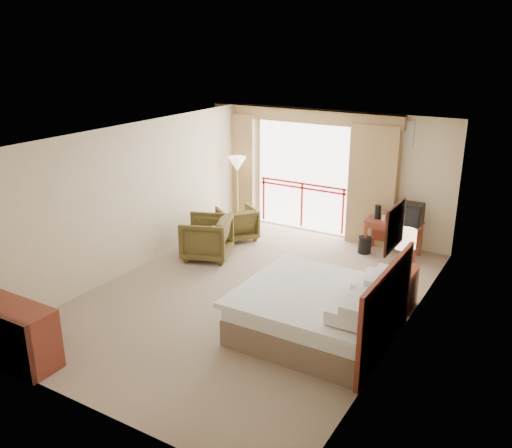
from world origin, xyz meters
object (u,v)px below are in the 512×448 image
Objects in this scene: desk at (394,228)px; side_table at (212,234)px; tv at (410,214)px; armchair_near at (207,257)px; wastebasket at (365,245)px; floor_lamp at (237,167)px; nightstand at (399,288)px; table_lamp at (405,239)px; bed at (320,311)px; armchair_far at (237,238)px; dresser at (14,335)px.

desk is 2.09× the size of side_table.
armchair_near is (-3.39, -2.01, -0.90)m from tv.
floor_lamp is (-3.13, 0.15, 1.21)m from wastebasket.
nightstand reaches higher than wastebasket.
nightstand is at bearing -25.41° from floor_lamp.
armchair_near is 0.54m from side_table.
tv is at bearing 0.53° from floor_lamp.
side_table is at bearing 173.54° from table_lamp.
bed is 3.20× the size of nightstand.
tv is 0.60× the size of armchair_far.
nightstand is at bearing 43.44° from dresser.
armchair_near is at bearing -70.98° from side_table.
tv is at bearing 103.36° from nightstand.
side_table is at bearing 149.21° from bed.
armchair_far is at bearing -163.85° from tv.
dresser reaches higher than nightstand.
table_lamp is at bearing -24.88° from floor_lamp.
armchair_far is (-3.91, 1.31, -0.33)m from nightstand.
side_table is at bearing -152.48° from tv.
desk reaches higher than armchair_far.
bed is 2.34× the size of armchair_near.
nightstand is 1.08× the size of table_lamp.
bed is 2.77× the size of armchair_far.
wastebasket is 2.72m from armchair_far.
dresser reaches higher than armchair_near.
armchair_far is at bearing 139.18° from bed.
table_lamp is 1.34× the size of tv.
nightstand is (0.73, 1.44, -0.04)m from bed.
desk reaches higher than wastebasket.
wastebasket is at bearing -156.70° from desk.
dresser is (-3.13, -6.35, -0.13)m from desk.
bed is 3.44× the size of table_lamp.
nightstand is 2.33m from desk.
tv is at bearing 99.82° from armchair_near.
nightstand is 5.71m from dresser.
bed is at bearing 85.35° from armchair_far.
armchair_far is 0.61× the size of dresser.
desk is 3.64m from side_table.
bed is 1.69× the size of dresser.
wastebasket is 0.27× the size of dresser.
floor_lamp is (-4.41, 2.09, 1.04)m from nightstand.
armchair_near is at bearing -144.77° from wastebasket.
table_lamp reaches higher than desk.
table_lamp is 0.49× the size of dresser.
tv is (0.30, -0.05, 0.36)m from desk.
nightstand is at bearing 67.38° from armchair_near.
desk is (-0.77, 2.13, -0.60)m from table_lamp.
desk is 0.47m from tv.
desk is at bearing 1.42° from floor_lamp.
tv is 3.92m from side_table.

